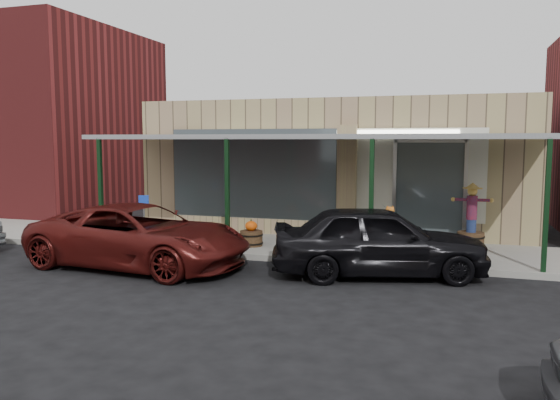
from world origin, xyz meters
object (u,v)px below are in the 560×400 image
(handicap_sign, at_px, (144,212))
(parked_sedan, at_px, (379,240))
(barrel_scarecrow, at_px, (471,227))
(car_maroon, at_px, (139,236))
(barrel_pumpkin, at_px, (251,236))

(handicap_sign, height_order, parked_sedan, parked_sedan)
(barrel_scarecrow, relative_size, car_maroon, 0.33)
(barrel_scarecrow, relative_size, handicap_sign, 1.32)
(handicap_sign, bearing_deg, barrel_scarecrow, -13.32)
(barrel_pumpkin, relative_size, handicap_sign, 0.58)
(handicap_sign, xyz_separation_m, car_maroon, (1.10, -2.05, -0.26))
(car_maroon, bearing_deg, handicap_sign, 33.56)
(barrel_scarecrow, height_order, car_maroon, barrel_scarecrow)
(barrel_pumpkin, height_order, car_maroon, car_maroon)
(barrel_scarecrow, relative_size, barrel_pumpkin, 2.28)
(barrel_scarecrow, xyz_separation_m, car_maroon, (-7.48, -3.71, -0.00))
(parked_sedan, bearing_deg, car_maroon, 82.89)
(handicap_sign, relative_size, car_maroon, 0.25)
(barrel_scarecrow, relative_size, parked_sedan, 0.35)
(handicap_sign, relative_size, parked_sedan, 0.26)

